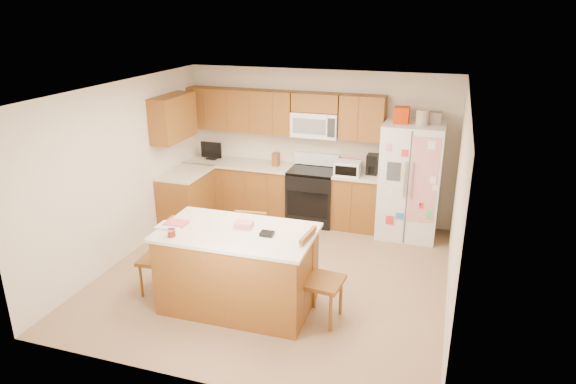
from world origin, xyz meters
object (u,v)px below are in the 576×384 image
(refrigerator, at_px, (410,180))
(windsor_chair_left, at_px, (159,258))
(windsor_chair_back, at_px, (254,245))
(windsor_chair_right, at_px, (320,280))
(island, at_px, (238,269))
(stove, at_px, (313,195))

(refrigerator, relative_size, windsor_chair_left, 2.07)
(windsor_chair_back, bearing_deg, windsor_chair_right, -32.54)
(windsor_chair_left, distance_m, windsor_chair_right, 2.08)
(island, xyz_separation_m, windsor_chair_right, (1.01, 0.02, 0.01))
(windsor_chair_left, relative_size, windsor_chair_back, 0.98)
(stove, bearing_deg, island, -93.30)
(refrigerator, distance_m, windsor_chair_left, 3.95)
(windsor_chair_left, bearing_deg, stove, 66.21)
(island, bearing_deg, refrigerator, 57.68)
(refrigerator, height_order, windsor_chair_right, refrigerator)
(refrigerator, relative_size, windsor_chair_back, 2.02)
(island, bearing_deg, stove, 86.70)
(stove, distance_m, windsor_chair_left, 3.06)
(refrigerator, height_order, windsor_chair_back, refrigerator)
(stove, height_order, refrigerator, refrigerator)
(stove, xyz_separation_m, windsor_chair_right, (0.85, -2.78, 0.03))
(stove, distance_m, refrigerator, 1.63)
(stove, height_order, windsor_chair_right, stove)
(stove, distance_m, windsor_chair_back, 2.10)
(island, bearing_deg, windsor_chair_back, 95.44)
(windsor_chair_left, bearing_deg, windsor_chair_back, 35.29)
(island, relative_size, windsor_chair_back, 1.85)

